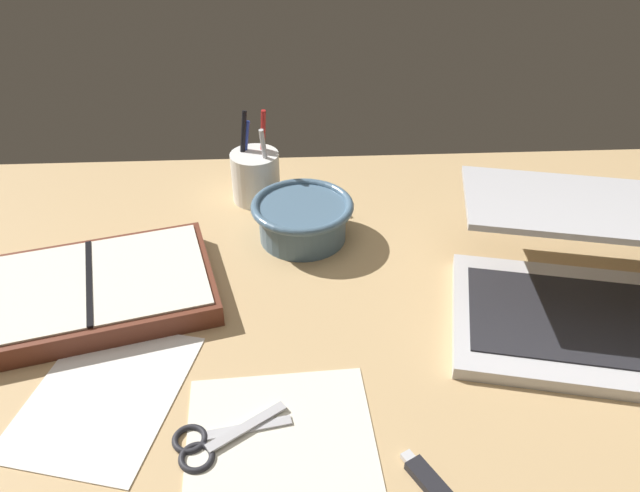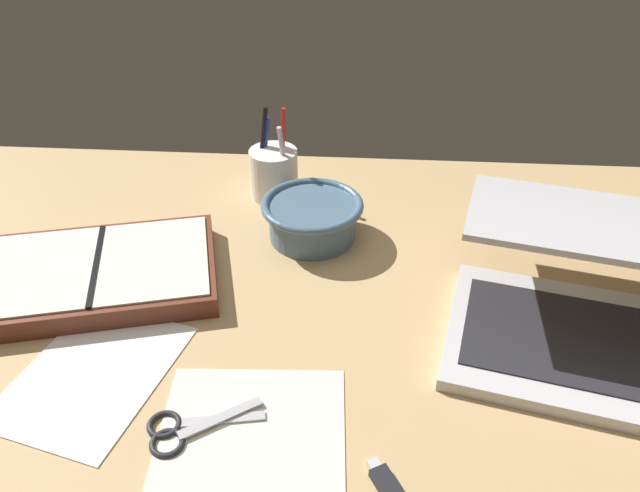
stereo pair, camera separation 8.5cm
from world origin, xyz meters
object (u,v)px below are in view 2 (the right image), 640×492
at_px(laptop, 589,303).
at_px(bowl, 312,217).
at_px(planner, 99,274).
at_px(scissors, 180,430).
at_px(pen_cup, 274,172).

height_order(laptop, bowl, laptop).
distance_m(laptop, bowl, 0.42).
relative_size(planner, scissors, 2.85).
height_order(laptop, scissors, laptop).
xyz_separation_m(laptop, pen_cup, (-0.44, 0.33, -0.01)).
xyz_separation_m(pen_cup, planner, (-0.22, -0.27, -0.03)).
bearing_deg(planner, laptop, -19.85).
distance_m(pen_cup, scissors, 0.52).
distance_m(bowl, planner, 0.33).
bearing_deg(laptop, planner, -172.24).
bearing_deg(scissors, laptop, -1.02).
height_order(pen_cup, planner, pen_cup).
bearing_deg(pen_cup, scissors, -94.19).
bearing_deg(laptop, pen_cup, 156.54).
distance_m(laptop, planner, 0.66).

